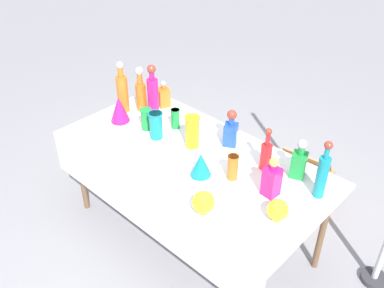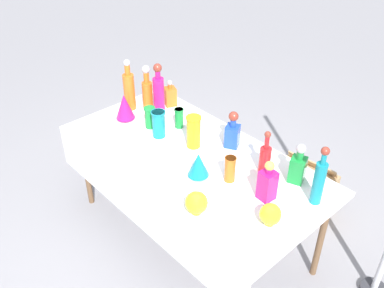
{
  "view_description": "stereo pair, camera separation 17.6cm",
  "coord_description": "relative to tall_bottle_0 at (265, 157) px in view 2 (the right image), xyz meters",
  "views": [
    {
      "loc": [
        1.63,
        -1.73,
        2.49
      ],
      "look_at": [
        0.0,
        0.0,
        0.86
      ],
      "focal_mm": 40.0,
      "sensor_mm": 36.0,
      "label": 1
    },
    {
      "loc": [
        1.75,
        -1.6,
        2.49
      ],
      "look_at": [
        0.0,
        0.0,
        0.86
      ],
      "focal_mm": 40.0,
      "sensor_mm": 36.0,
      "label": 2
    }
  ],
  "objects": [
    {
      "name": "price_tag_right",
      "position": [
        -1.0,
        -0.61,
        -0.09
      ],
      "size": [
        0.05,
        0.02,
        0.04
      ],
      "primitive_type": "cube",
      "rotation": [
        -0.21,
        0.0,
        0.19
      ],
      "color": "white",
      "rests_on": "display_table"
    },
    {
      "name": "tall_bottle_2",
      "position": [
        -1.18,
        -0.04,
        0.05
      ],
      "size": [
        0.08,
        0.08,
        0.37
      ],
      "color": "orange",
      "rests_on": "display_table"
    },
    {
      "name": "slender_vase_4",
      "position": [
        -0.09,
        -0.23,
        -0.02
      ],
      "size": [
        0.07,
        0.07,
        0.18
      ],
      "color": "orange",
      "rests_on": "display_table"
    },
    {
      "name": "slender_vase_0",
      "position": [
        -0.79,
        -0.24,
        -0.0
      ],
      "size": [
        0.11,
        0.11,
        0.2
      ],
      "color": "teal",
      "rests_on": "display_table"
    },
    {
      "name": "slender_vase_1",
      "position": [
        -0.52,
        -0.14,
        0.01
      ],
      "size": [
        0.11,
        0.11,
        0.24
      ],
      "color": "orange",
      "rests_on": "display_table"
    },
    {
      "name": "fluted_vase_1",
      "position": [
        -1.16,
        -0.28,
        -0.0
      ],
      "size": [
        0.15,
        0.15,
        0.21
      ],
      "color": "#C61972",
      "rests_on": "display_table"
    },
    {
      "name": "fluted_vase_0",
      "position": [
        -0.25,
        -0.35,
        -0.02
      ],
      "size": [
        0.14,
        0.14,
        0.17
      ],
      "color": "teal",
      "rests_on": "display_table"
    },
    {
      "name": "display_table",
      "position": [
        -0.44,
        -0.27,
        -0.17
      ],
      "size": [
        1.92,
        0.97,
        0.76
      ],
      "color": "white",
      "rests_on": "ground"
    },
    {
      "name": "tall_bottle_3",
      "position": [
        -1.27,
        -0.15,
        0.06
      ],
      "size": [
        0.09,
        0.09,
        0.42
      ],
      "color": "orange",
      "rests_on": "display_table"
    },
    {
      "name": "slender_vase_2",
      "position": [
        -0.78,
        -0.05,
        -0.03
      ],
      "size": [
        0.07,
        0.07,
        0.15
      ],
      "color": "#198C38",
      "rests_on": "display_table"
    },
    {
      "name": "round_bowl_0",
      "position": [
        0.33,
        -0.34,
        -0.04
      ],
      "size": [
        0.12,
        0.12,
        0.13
      ],
      "color": "yellow",
      "rests_on": "display_table"
    },
    {
      "name": "cardboard_box_behind_left",
      "position": [
        -0.07,
        0.66,
        -0.69
      ],
      "size": [
        0.5,
        0.33,
        0.44
      ],
      "color": "tan",
      "rests_on": "ground"
    },
    {
      "name": "slender_vase_3",
      "position": [
        -0.93,
        -0.21,
        -0.02
      ],
      "size": [
        0.09,
        0.09,
        0.17
      ],
      "color": "#198C38",
      "rests_on": "display_table"
    },
    {
      "name": "square_decanter_3",
      "position": [
        0.18,
        -0.19,
        0.0
      ],
      "size": [
        0.1,
        0.1,
        0.27
      ],
      "color": "#C61972",
      "rests_on": "display_table"
    },
    {
      "name": "square_decanter_2",
      "position": [
        0.2,
        0.08,
        -0.0
      ],
      "size": [
        0.12,
        0.12,
        0.28
      ],
      "color": "#198C38",
      "rests_on": "display_table"
    },
    {
      "name": "tall_bottle_0",
      "position": [
        0.0,
        0.0,
        0.0
      ],
      "size": [
        0.07,
        0.07,
        0.31
      ],
      "color": "red",
      "rests_on": "display_table"
    },
    {
      "name": "tall_bottle_1",
      "position": [
        -1.06,
        -0.01,
        0.07
      ],
      "size": [
        0.09,
        0.09,
        0.41
      ],
      "color": "#C61972",
      "rests_on": "display_table"
    },
    {
      "name": "square_decanter_0",
      "position": [
        -0.34,
        0.06,
        0.0
      ],
      "size": [
        0.13,
        0.13,
        0.28
      ],
      "color": "blue",
      "rests_on": "display_table"
    },
    {
      "name": "tall_bottle_4",
      "position": [
        0.39,
        -0.0,
        0.05
      ],
      "size": [
        0.07,
        0.07,
        0.39
      ],
      "color": "teal",
      "rests_on": "display_table"
    },
    {
      "name": "ground_plane",
      "position": [
        -0.44,
        -0.23,
        -0.87
      ],
      "size": [
        40.0,
        40.0,
        0.0
      ],
      "primitive_type": "plane",
      "color": "gray"
    },
    {
      "name": "round_bowl_1",
      "position": [
        -0.01,
        -0.59,
        -0.04
      ],
      "size": [
        0.13,
        0.13,
        0.14
      ],
      "color": "yellow",
      "rests_on": "display_table"
    },
    {
      "name": "price_tag_center",
      "position": [
        -0.7,
        -0.63,
        -0.09
      ],
      "size": [
        0.05,
        0.02,
        0.04
      ],
      "primitive_type": "cube",
      "rotation": [
        -0.21,
        0.0,
        -0.14
      ],
      "color": "white",
      "rests_on": "display_table"
    },
    {
      "name": "price_tag_left",
      "position": [
        -0.12,
        -0.66,
        -0.09
      ],
      "size": [
        0.05,
        0.02,
        0.04
      ],
      "primitive_type": "cube",
      "rotation": [
        -0.21,
        0.0,
        0.06
      ],
      "color": "white",
      "rests_on": "display_table"
    },
    {
      "name": "square_decanter_1",
      "position": [
        -1.09,
        0.12,
        -0.03
      ],
      "size": [
        0.12,
        0.12,
        0.22
      ],
      "color": "orange",
      "rests_on": "display_table"
    }
  ]
}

